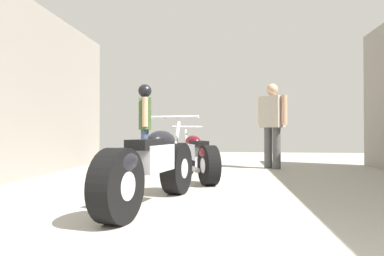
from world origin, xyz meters
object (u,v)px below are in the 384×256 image
(motorcycle_black_naked, at_px, (197,157))
(mechanic_in_blue, at_px, (272,120))
(mechanic_with_helmet, at_px, (145,119))
(motorcycle_maroon_cruiser, at_px, (151,167))

(motorcycle_black_naked, distance_m, mechanic_in_blue, 2.38)
(mechanic_in_blue, distance_m, mechanic_with_helmet, 2.65)
(mechanic_in_blue, relative_size, mechanic_with_helmet, 1.03)
(motorcycle_maroon_cruiser, height_order, mechanic_with_helmet, mechanic_with_helmet)
(mechanic_in_blue, xyz_separation_m, mechanic_with_helmet, (-2.57, -0.61, 0.03))
(motorcycle_maroon_cruiser, bearing_deg, mechanic_in_blue, 66.25)
(motorcycle_black_naked, relative_size, mechanic_in_blue, 1.01)
(motorcycle_maroon_cruiser, distance_m, mechanic_in_blue, 4.22)
(motorcycle_black_naked, height_order, mechanic_with_helmet, mechanic_with_helmet)
(motorcycle_maroon_cruiser, bearing_deg, motorcycle_black_naked, 82.33)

